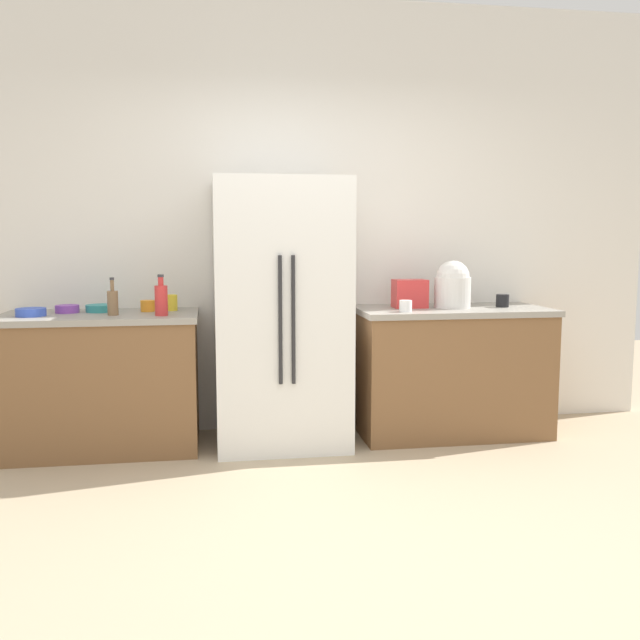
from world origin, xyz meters
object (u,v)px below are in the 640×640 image
(toaster, at_px, (410,294))
(cup_c, at_px, (502,301))
(cup_a, at_px, (172,303))
(bowl_b, at_px, (101,308))
(rice_cooker, at_px, (453,285))
(cup_d, at_px, (406,306))
(cup_b, at_px, (148,306))
(bottle_a, at_px, (113,302))
(bowl_c, at_px, (67,309))
(bowl_a, at_px, (31,312))
(bottle_b, at_px, (161,299))
(refrigerator, at_px, (281,313))

(toaster, bearing_deg, cup_c, -5.63)
(cup_a, bearing_deg, bowl_b, 179.69)
(rice_cooker, bearing_deg, bowl_b, 177.26)
(cup_d, bearing_deg, cup_c, 13.73)
(cup_c, bearing_deg, cup_a, 176.76)
(cup_b, xyz_separation_m, bowl_b, (-0.30, 0.03, -0.01))
(cup_b, bearing_deg, cup_a, 10.66)
(cup_a, bearing_deg, bottle_a, -147.50)
(bowl_b, distance_m, bowl_c, 0.21)
(bowl_a, distance_m, bowl_c, 0.25)
(bottle_a, distance_m, cup_b, 0.28)
(rice_cooker, xyz_separation_m, bottle_a, (-2.27, -0.11, -0.07))
(bottle_b, distance_m, cup_b, 0.29)
(rice_cooker, relative_size, cup_d, 3.93)
(toaster, xyz_separation_m, bottle_b, (-1.67, -0.23, 0.00))
(cup_c, height_order, bowl_b, cup_c)
(cup_a, bearing_deg, refrigerator, -12.74)
(cup_a, bearing_deg, bottle_b, -99.05)
(cup_c, xyz_separation_m, cup_d, (-0.76, -0.19, -0.01))
(bowl_a, bearing_deg, cup_b, 13.11)
(cup_d, bearing_deg, bowl_b, 170.92)
(toaster, distance_m, cup_d, 0.28)
(bowl_b, xyz_separation_m, bowl_c, (-0.21, -0.03, 0.00))
(rice_cooker, bearing_deg, refrigerator, -177.62)
(cup_b, distance_m, bowl_a, 0.71)
(toaster, height_order, cup_a, toaster)
(cup_c, distance_m, bowl_c, 2.95)
(bottle_a, distance_m, bottle_b, 0.31)
(rice_cooker, height_order, cup_b, rice_cooker)
(cup_d, bearing_deg, bottle_a, 177.20)
(bowl_c, bearing_deg, cup_a, 2.12)
(rice_cooker, bearing_deg, cup_c, -2.80)
(rice_cooker, height_order, bottle_b, rice_cooker)
(bottle_a, relative_size, cup_d, 2.86)
(bottle_a, relative_size, bowl_c, 1.58)
(rice_cooker, height_order, bowl_c, rice_cooker)
(bottle_b, bearing_deg, toaster, 7.69)
(cup_b, bearing_deg, rice_cooker, -2.28)
(cup_d, relative_size, bowl_c, 0.55)
(toaster, relative_size, rice_cooker, 0.69)
(bottle_a, height_order, cup_a, bottle_a)
(cup_d, distance_m, bowl_c, 2.21)
(cup_b, height_order, cup_d, cup_d)
(refrigerator, xyz_separation_m, bottle_a, (-1.06, -0.06, 0.10))
(cup_a, height_order, bowl_a, cup_a)
(rice_cooker, bearing_deg, bowl_a, -178.36)
(cup_c, height_order, bowl_a, cup_c)
(refrigerator, distance_m, rice_cooker, 1.22)
(cup_a, xyz_separation_m, cup_c, (2.28, -0.13, -0.01))
(rice_cooker, distance_m, bowl_c, 2.59)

